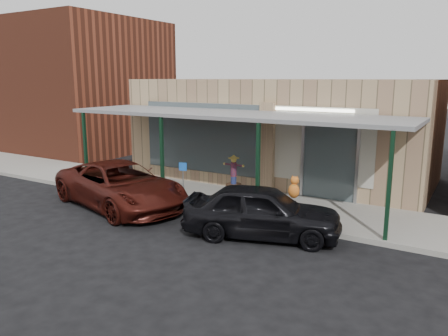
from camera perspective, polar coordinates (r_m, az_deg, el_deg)
The scene contains 10 objects.
ground at distance 12.52m, azimuth -7.65°, elevation -8.28°, with size 120.00×120.00×0.00m, color black.
sidewalk at distance 15.33m, azimuth 0.76°, elevation -4.14°, with size 40.00×3.20×0.15m, color gray.
storefront at distance 18.96m, azimuth 7.77°, elevation 5.03°, with size 12.00×6.25×4.20m.
awning at distance 14.77m, azimuth 0.72°, elevation 6.85°, with size 12.00×3.00×3.04m.
block_buildings_near at distance 19.14m, azimuth 14.77°, elevation 9.84°, with size 61.00×8.00×8.00m.
barrel_scarecrow at distance 15.70m, azimuth 1.26°, elevation -1.66°, with size 0.83×0.72×1.43m.
barrel_pumpkin at distance 14.42m, azimuth 0.80°, elevation -3.95°, with size 0.66×0.66×0.62m.
handicap_sign at distance 14.73m, azimuth -5.37°, elevation -1.10°, with size 0.27×0.08×1.33m.
parked_sedan at distance 11.89m, azimuth 5.00°, elevation -5.62°, with size 4.56×2.91×1.60m.
car_maroon at distance 14.97m, azimuth -13.41°, elevation -2.20°, with size 2.47×5.37×1.49m, color #41120D.
Camera 1 is at (7.42, -9.15, 4.26)m, focal length 35.00 mm.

